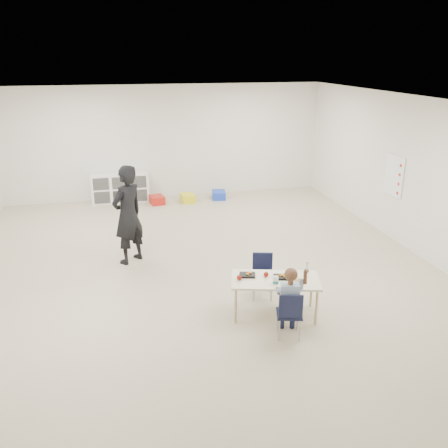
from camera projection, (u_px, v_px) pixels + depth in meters
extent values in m
plane|color=beige|center=(199.00, 267.00, 8.21)|extent=(9.00, 9.00, 0.00)
plane|color=white|center=(196.00, 101.00, 7.26)|extent=(9.00, 9.00, 0.00)
cube|color=white|center=(166.00, 142.00, 11.86)|extent=(8.00, 0.02, 2.80)
cube|color=white|center=(302.00, 344.00, 3.62)|extent=(8.00, 0.02, 2.80)
cube|color=white|center=(414.00, 176.00, 8.60)|extent=(0.02, 9.00, 2.80)
cube|color=beige|center=(275.00, 280.00, 6.54)|extent=(1.33, 0.90, 0.03)
cube|color=black|center=(282.00, 277.00, 6.56)|extent=(0.25, 0.21, 0.03)
cube|color=black|center=(247.00, 275.00, 6.62)|extent=(0.25, 0.21, 0.03)
cube|color=white|center=(276.00, 280.00, 6.40)|extent=(0.09, 0.09, 0.10)
ellipsoid|color=tan|center=(299.00, 280.00, 6.43)|extent=(0.09, 0.09, 0.07)
sphere|color=maroon|center=(266.00, 274.00, 6.60)|extent=(0.07, 0.07, 0.07)
sphere|color=maroon|center=(239.00, 278.00, 6.50)|extent=(0.07, 0.07, 0.07)
cube|color=white|center=(120.00, 188.00, 11.76)|extent=(1.40, 0.40, 0.70)
cube|color=white|center=(394.00, 176.00, 9.19)|extent=(0.02, 0.60, 0.80)
imported|color=black|center=(128.00, 215.00, 8.16)|extent=(0.75, 0.73, 1.74)
cube|color=red|center=(157.00, 200.00, 11.65)|extent=(0.38, 0.45, 0.20)
cube|color=yellow|center=(188.00, 198.00, 11.80)|extent=(0.36, 0.44, 0.20)
cube|color=blue|center=(219.00, 195.00, 12.05)|extent=(0.38, 0.45, 0.20)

